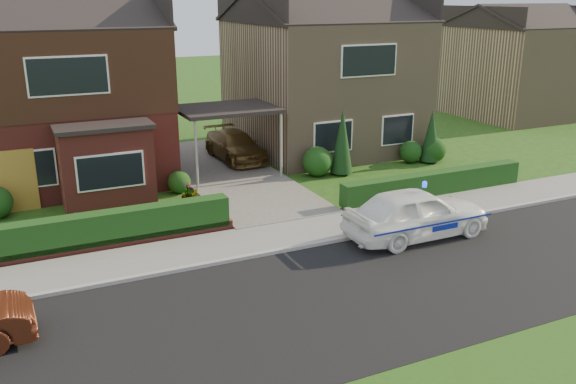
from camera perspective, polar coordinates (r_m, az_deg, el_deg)
ground at (r=15.43m, az=8.56°, el=-8.94°), size 120.00×120.00×0.00m
road at (r=15.43m, az=8.56°, el=-8.94°), size 60.00×6.00×0.02m
kerb at (r=17.77m, az=3.15°, el=-4.81°), size 60.00×0.16×0.12m
sidewalk at (r=18.63m, az=1.62°, el=-3.71°), size 60.00×2.00×0.10m
driveway at (r=24.65m, az=-5.60°, el=1.70°), size 3.80×12.00×0.12m
house_left at (r=25.52m, az=-20.66°, el=9.82°), size 7.50×9.53×7.25m
house_right at (r=28.96m, az=3.18°, el=11.46°), size 7.50×8.06×7.25m
carport_link at (r=24.02m, az=-5.75°, el=7.62°), size 3.80×3.00×2.77m
garage_door at (r=22.11m, az=-25.25°, el=0.78°), size 2.20×0.10×2.10m
dwarf_wall at (r=18.08m, az=-16.89°, el=-4.78°), size 7.70×0.25×0.36m
hedge_left at (r=18.28m, az=-16.92°, el=-5.13°), size 7.50×0.55×0.90m
hedge_right at (r=22.64m, az=13.40°, el=-0.36°), size 7.50×0.55×0.80m
shrub_left_mid at (r=21.91m, az=-14.01°, el=0.79°), size 1.32×1.32×1.32m
shrub_left_near at (r=22.60m, az=-10.15°, el=0.93°), size 0.84×0.84×0.84m
shrub_right_near at (r=24.33m, az=2.76°, el=2.87°), size 1.20×1.20×1.20m
shrub_right_mid at (r=26.84m, az=11.40°, el=3.70°), size 0.96×0.96×0.96m
shrub_right_far at (r=27.19m, az=13.48°, el=3.87°), size 1.08×1.08×1.08m
conifer_a at (r=24.47m, az=5.09°, el=4.59°), size 0.90×0.90×2.60m
conifer_b at (r=26.95m, az=13.23°, el=4.99°), size 0.90×0.90×2.20m
neighbour_right at (r=39.26m, az=20.60°, el=10.51°), size 6.50×7.00×5.20m
police_car at (r=18.46m, az=11.92°, el=-1.96°), size 4.10×4.46×1.69m
driveway_car at (r=26.51m, az=-4.97°, el=4.35°), size 1.79×4.17×1.20m
potted_plant_a at (r=19.03m, az=-19.11°, el=-3.14°), size 0.43×0.31×0.80m
potted_plant_b at (r=20.63m, az=-8.84°, el=-0.79°), size 0.52×0.50×0.75m
potted_plant_c at (r=21.18m, az=-9.33°, el=-0.16°), size 0.49×0.49×0.85m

